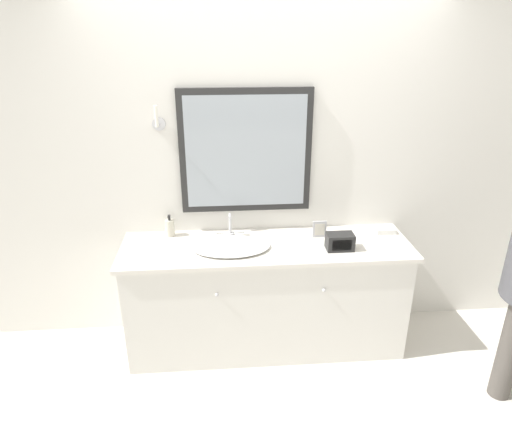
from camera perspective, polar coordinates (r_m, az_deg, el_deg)
name	(u,v)px	position (r m, az deg, el deg)	size (l,w,h in m)	color
ground_plane	(270,372)	(3.43, 1.81, -18.53)	(14.00, 14.00, 0.00)	silver
wall_back	(262,172)	(3.37, 0.78, 5.90)	(8.00, 0.18, 2.55)	white
vanity_counter	(266,296)	(3.44, 1.27, -9.52)	(2.05, 0.60, 0.84)	silver
sink_basin	(231,245)	(3.19, -3.13, -3.26)	(0.54, 0.41, 0.18)	white
soap_bottle	(170,228)	(3.40, -10.70, -1.00)	(0.07, 0.07, 0.17)	beige
appliance_box	(340,242)	(3.20, 10.45, -2.75)	(0.19, 0.12, 0.12)	black
picture_frame	(320,229)	(3.36, 7.94, -1.21)	(0.10, 0.01, 0.13)	#B2B2B7
hand_towel_near_sink	(384,230)	(3.55, 15.75, -1.23)	(0.15, 0.12, 0.04)	white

